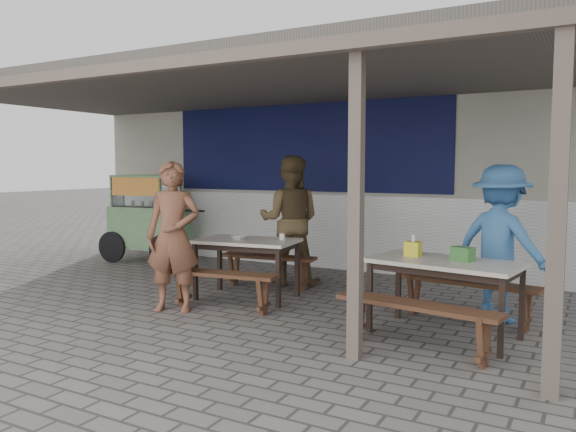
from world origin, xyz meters
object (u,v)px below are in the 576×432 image
(tissue_box, at_px, (413,249))
(condiment_jar, at_px, (282,236))
(table_right, at_px, (445,268))
(patron_wall_side, at_px, (290,220))
(bench_left_street, at_px, (222,282))
(bench_left_wall, at_px, (268,264))
(patron_street_side, at_px, (173,236))
(condiment_bowl, at_px, (239,237))
(patron_right_table, at_px, (501,244))
(table_left, at_px, (247,246))
(bench_right_wall, at_px, (467,291))
(vendor_cart, at_px, (148,215))
(donation_box, at_px, (463,254))
(bench_right_street, at_px, (416,315))

(tissue_box, relative_size, condiment_jar, 1.90)
(table_right, xyz_separation_m, patron_wall_side, (-2.50, 1.43, 0.23))
(bench_left_street, xyz_separation_m, bench_left_wall, (-0.17, 1.31, 0.00))
(patron_street_side, relative_size, condiment_bowl, 8.44)
(condiment_jar, bearing_deg, patron_wall_side, 112.65)
(patron_right_table, bearing_deg, condiment_bowl, 30.86)
(table_left, distance_m, patron_wall_side, 1.06)
(bench_left_street, bearing_deg, patron_street_side, -158.68)
(table_left, xyz_separation_m, bench_left_wall, (-0.09, 0.66, -0.34))
(condiment_bowl, bearing_deg, bench_left_street, -74.50)
(bench_right_wall, bearing_deg, condiment_jar, -170.41)
(condiment_jar, height_order, condiment_bowl, condiment_jar)
(vendor_cart, bearing_deg, condiment_bowl, -34.28)
(vendor_cart, xyz_separation_m, condiment_bowl, (2.96, -1.55, -0.05))
(bench_left_street, height_order, table_right, table_right)
(bench_right_wall, bearing_deg, bench_left_wall, 179.69)
(bench_left_wall, bearing_deg, condiment_jar, -51.18)
(table_left, xyz_separation_m, bench_right_wall, (2.65, 0.23, -0.33))
(vendor_cart, distance_m, patron_right_table, 6.08)
(table_left, distance_m, table_right, 2.58)
(bench_left_street, distance_m, patron_street_side, 0.77)
(table_right, bearing_deg, table_left, 179.69)
(patron_street_side, bearing_deg, vendor_cart, 116.33)
(patron_street_side, bearing_deg, donation_box, -10.49)
(table_left, height_order, bench_left_wall, table_left)
(bench_right_wall, distance_m, condiment_bowl, 2.78)
(condiment_jar, bearing_deg, table_right, -15.28)
(bench_right_street, relative_size, donation_box, 7.59)
(patron_street_side, xyz_separation_m, condiment_bowl, (0.31, 0.88, -0.09))
(patron_street_side, bearing_deg, patron_right_table, 1.05)
(table_right, relative_size, bench_right_wall, 0.98)
(condiment_jar, bearing_deg, tissue_box, -14.80)
(table_right, height_order, condiment_bowl, condiment_bowl)
(bench_left_wall, height_order, bench_right_wall, same)
(patron_street_side, xyz_separation_m, condiment_jar, (0.80, 1.11, -0.07))
(bench_right_street, xyz_separation_m, bench_right_wall, (0.19, 1.26, 0.00))
(table_left, xyz_separation_m, vendor_cart, (-3.04, 1.51, 0.15))
(bench_left_street, height_order, bench_left_wall, same)
(table_right, height_order, bench_right_street, table_right)
(patron_wall_side, height_order, patron_right_table, patron_wall_side)
(bench_left_wall, bearing_deg, tissue_box, -29.89)
(table_left, relative_size, bench_right_wall, 0.86)
(table_left, height_order, tissue_box, tissue_box)
(patron_right_table, height_order, condiment_bowl, patron_right_table)
(tissue_box, xyz_separation_m, donation_box, (0.50, -0.06, -0.01))
(tissue_box, height_order, donation_box, tissue_box)
(table_right, relative_size, tissue_box, 10.19)
(bench_left_street, relative_size, tissue_box, 9.22)
(bench_right_street, bearing_deg, donation_box, 78.28)
(bench_left_wall, bearing_deg, bench_right_street, -41.00)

